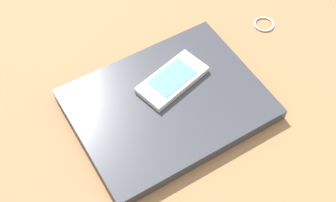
% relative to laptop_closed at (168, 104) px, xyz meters
% --- Properties ---
extents(desk_surface, '(1.20, 0.80, 0.03)m').
position_rel_laptop_closed_xyz_m(desk_surface, '(-0.02, -0.05, -0.03)').
color(desk_surface, olive).
rests_on(desk_surface, ground).
extents(laptop_closed, '(0.37, 0.32, 0.02)m').
position_rel_laptop_closed_xyz_m(laptop_closed, '(0.00, 0.00, 0.00)').
color(laptop_closed, '#33353D').
rests_on(laptop_closed, desk_surface).
extents(cell_phone_on_laptop, '(0.13, 0.11, 0.01)m').
position_rel_laptop_closed_xyz_m(cell_phone_on_laptop, '(-0.02, -0.04, 0.02)').
color(cell_phone_on_laptop, silver).
rests_on(cell_phone_on_laptop, laptop_closed).
extents(key_ring, '(0.04, 0.04, 0.00)m').
position_rel_laptop_closed_xyz_m(key_ring, '(-0.22, -0.15, -0.01)').
color(key_ring, silver).
rests_on(key_ring, desk_surface).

